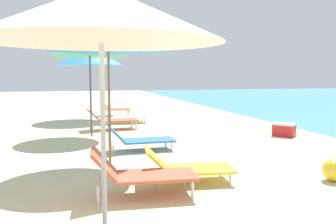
{
  "coord_description": "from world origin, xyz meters",
  "views": [
    {
      "loc": [
        -0.91,
        3.25,
        1.67
      ],
      "look_at": [
        0.83,
        9.79,
        0.94
      ],
      "focal_mm": 37.53,
      "sensor_mm": 36.0,
      "label": 1
    }
  ],
  "objects": [
    {
      "name": "umbrella_fourth",
      "position": [
        -0.33,
        9.53,
        2.35
      ],
      "size": [
        2.06,
        2.06,
        2.69
      ],
      "color": "olive",
      "rests_on": "ground"
    },
    {
      "name": "umbrella_third",
      "position": [
        -0.65,
        6.72,
        2.24
      ],
      "size": [
        2.38,
        2.38,
        2.57
      ],
      "color": "silver",
      "rests_on": "ground"
    },
    {
      "name": "lounger_farthest_inland",
      "position": [
        0.71,
        15.24,
        0.25
      ],
      "size": [
        1.48,
        0.69,
        0.54
      ],
      "rotation": [
        0.0,
        0.0,
        -0.01
      ],
      "color": "white",
      "rests_on": "ground"
    },
    {
      "name": "lounger_fifth_shoreside",
      "position": [
        0.14,
        13.93,
        0.32
      ],
      "size": [
        1.58,
        0.81,
        0.65
      ],
      "rotation": [
        0.0,
        0.0,
        0.1
      ],
      "color": "#D8593F",
      "rests_on": "ground"
    },
    {
      "name": "beach_ball",
      "position": [
        2.99,
        7.77,
        0.18
      ],
      "size": [
        0.36,
        0.36,
        0.36
      ],
      "primitive_type": "sphere",
      "color": "yellow",
      "rests_on": "ground"
    },
    {
      "name": "lounger_third_shoreside",
      "position": [
        -0.07,
        7.84,
        0.34
      ],
      "size": [
        1.47,
        0.74,
        0.68
      ],
      "rotation": [
        0.0,
        0.0,
        -0.09
      ],
      "color": "#D8593F",
      "rests_on": "ground"
    },
    {
      "name": "lounger_farthest_shoreside",
      "position": [
        0.64,
        17.55,
        0.3
      ],
      "size": [
        1.34,
        0.91,
        0.58
      ],
      "rotation": [
        0.0,
        0.0,
        -0.23
      ],
      "color": "#D8593F",
      "rests_on": "ground"
    },
    {
      "name": "umbrella_farthest",
      "position": [
        -0.35,
        16.49,
        2.34
      ],
      "size": [
        2.42,
        2.42,
        2.72
      ],
      "color": "#4C4C51",
      "rests_on": "ground"
    },
    {
      "name": "lounger_fourth_shoreside",
      "position": [
        0.42,
        10.77,
        0.27
      ],
      "size": [
        1.47,
        0.61,
        0.61
      ],
      "rotation": [
        0.0,
        0.0,
        0.0
      ],
      "color": "blue",
      "rests_on": "ground"
    },
    {
      "name": "lounger_fourth_inland",
      "position": [
        0.74,
        8.31,
        0.25
      ],
      "size": [
        1.43,
        0.78,
        0.55
      ],
      "rotation": [
        0.0,
        0.0,
        -0.13
      ],
      "color": "yellow",
      "rests_on": "ground"
    },
    {
      "name": "cooler_box",
      "position": [
        4.55,
        11.53,
        0.18
      ],
      "size": [
        0.63,
        0.66,
        0.36
      ],
      "color": "red",
      "rests_on": "ground"
    },
    {
      "name": "umbrella_fifth",
      "position": [
        -0.5,
        12.9,
        2.36
      ],
      "size": [
        1.99,
        1.99,
        2.62
      ],
      "color": "#4C4C51",
      "rests_on": "ground"
    }
  ]
}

